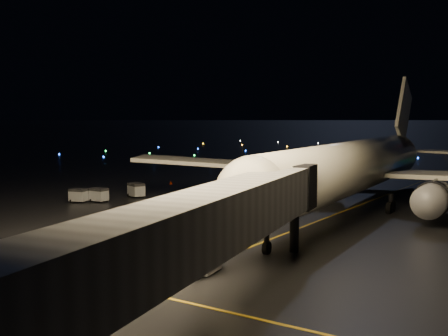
# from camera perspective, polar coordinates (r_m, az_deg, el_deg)

# --- Properties ---
(lane_centre) EXTENTS (0.25, 80.00, 0.02)m
(lane_centre) POSITION_cam_1_polar(r_m,az_deg,el_deg) (54.35, 9.22, -5.46)
(lane_centre) COLOR gold
(lane_centre) RESTS_ON ground
(airliner) EXTENTS (58.08, 55.55, 15.48)m
(airliner) POSITION_cam_1_polar(r_m,az_deg,el_deg) (62.92, 13.63, 3.03)
(airliner) COLOR silver
(airliner) RESTS_ON ground
(pushback_tug) EXTENTS (4.52, 2.85, 2.01)m
(pushback_tug) POSITION_cam_1_polar(r_m,az_deg,el_deg) (37.42, -3.91, -8.84)
(pushback_tug) COLOR silver
(pushback_tug) RESTS_ON ground
(belt_loader) EXTENTS (6.71, 3.12, 3.14)m
(belt_loader) POSITION_cam_1_polar(r_m,az_deg,el_deg) (50.74, -6.52, -4.41)
(belt_loader) COLOR silver
(belt_loader) RESTS_ON ground
(crew_c) EXTENTS (0.54, 1.05, 1.72)m
(crew_c) POSITION_cam_1_polar(r_m,az_deg,el_deg) (58.91, -6.82, -3.74)
(crew_c) COLOR orange
(crew_c) RESTS_ON ground
(safety_cone_0) EXTENTS (0.52, 0.52, 0.54)m
(safety_cone_0) POSITION_cam_1_polar(r_m,az_deg,el_deg) (55.46, 3.60, -4.91)
(safety_cone_0) COLOR #E43100
(safety_cone_0) RESTS_ON ground
(safety_cone_1) EXTENTS (0.58, 0.58, 0.53)m
(safety_cone_1) POSITION_cam_1_polar(r_m,az_deg,el_deg) (69.18, 5.17, -2.85)
(safety_cone_1) COLOR #E43100
(safety_cone_1) RESTS_ON ground
(safety_cone_2) EXTENTS (0.47, 0.47, 0.44)m
(safety_cone_2) POSITION_cam_1_polar(r_m,az_deg,el_deg) (68.52, 1.68, -2.95)
(safety_cone_2) COLOR #E43100
(safety_cone_2) RESTS_ON ground
(safety_cone_3) EXTENTS (0.53, 0.53, 0.49)m
(safety_cone_3) POSITION_cam_1_polar(r_m,az_deg,el_deg) (83.03, -5.41, -1.47)
(safety_cone_3) COLOR #E43100
(safety_cone_3) RESTS_ON ground
(taxiway_lights) EXTENTS (164.00, 92.00, 0.36)m
(taxiway_lights) POSITION_cam_1_polar(r_m,az_deg,el_deg) (144.10, 19.83, 1.14)
(taxiway_lights) COLOR black
(taxiway_lights) RESTS_ON ground
(baggage_cart_0) EXTENTS (2.19, 1.80, 1.61)m
(baggage_cart_0) POSITION_cam_1_polar(r_m,az_deg,el_deg) (67.67, -14.57, -2.73)
(baggage_cart_0) COLOR gray
(baggage_cart_0) RESTS_ON ground
(baggage_cart_1) EXTENTS (1.97, 1.41, 1.64)m
(baggage_cart_1) POSITION_cam_1_polar(r_m,az_deg,el_deg) (67.39, -12.59, -2.70)
(baggage_cart_1) COLOR gray
(baggage_cart_1) RESTS_ON ground
(baggage_cart_2) EXTENTS (2.44, 2.06, 1.76)m
(baggage_cart_2) POSITION_cam_1_polar(r_m,az_deg,el_deg) (70.41, -8.91, -2.24)
(baggage_cart_2) COLOR gray
(baggage_cart_2) RESTS_ON ground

